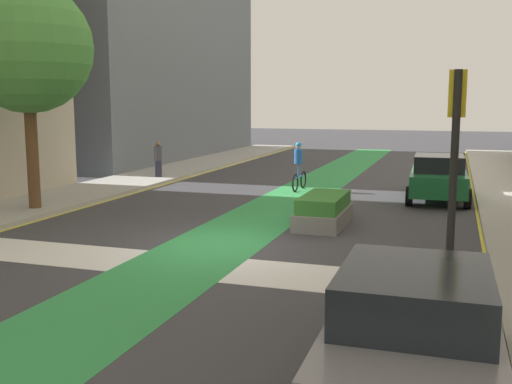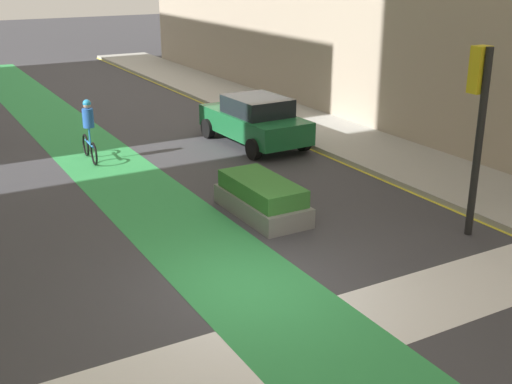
{
  "view_description": "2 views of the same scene",
  "coord_description": "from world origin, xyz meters",
  "views": [
    {
      "loc": [
        5.2,
        -13.11,
        3.37
      ],
      "look_at": [
        0.43,
        1.42,
        1.08
      ],
      "focal_mm": 42.42,
      "sensor_mm": 36.0,
      "label": 1
    },
    {
      "loc": [
        -5.2,
        -9.29,
        5.62
      ],
      "look_at": [
        0.87,
        1.43,
        1.2
      ],
      "focal_mm": 45.61,
      "sensor_mm": 36.0,
      "label": 2
    }
  ],
  "objects": [
    {
      "name": "traffic_signal_near_right",
      "position": [
        5.22,
        -0.13,
        2.82
      ],
      "size": [
        0.35,
        0.52,
        4.0
      ],
      "color": "black",
      "rests_on": "ground_plane"
    },
    {
      "name": "cyclist_in_lane",
      "position": [
        -0.38,
        9.12,
        0.97
      ],
      "size": [
        0.32,
        1.73,
        1.86
      ],
      "color": "black",
      "rests_on": "ground_plane"
    },
    {
      "name": "ground_plane",
      "position": [
        0.0,
        0.0,
        0.0
      ],
      "size": [
        120.0,
        120.0,
        0.0
      ],
      "primitive_type": "plane",
      "color": "#38383D"
    },
    {
      "name": "bike_lane_paint",
      "position": [
        -0.11,
        0.0,
        0.0
      ],
      "size": [
        2.4,
        60.0,
        0.01
      ],
      "primitive_type": "cube",
      "color": "#2D8C47",
      "rests_on": "ground_plane"
    },
    {
      "name": "median_planter",
      "position": [
        1.89,
        2.95,
        0.4
      ],
      "size": [
        1.2,
        2.65,
        0.85
      ],
      "color": "slate",
      "rests_on": "ground_plane"
    },
    {
      "name": "crosswalk_band",
      "position": [
        0.0,
        -2.0,
        0.0
      ],
      "size": [
        12.0,
        1.8,
        0.01
      ],
      "primitive_type": "cube",
      "color": "silver",
      "rests_on": "ground_plane"
    },
    {
      "name": "curb_stripe_right",
      "position": [
        6.0,
        0.0,
        0.01
      ],
      "size": [
        0.16,
        60.0,
        0.01
      ],
      "primitive_type": "cube",
      "color": "yellow",
      "rests_on": "ground_plane"
    },
    {
      "name": "car_green_right_far",
      "position": [
        4.74,
        8.35,
        0.8
      ],
      "size": [
        2.14,
        4.26,
        1.57
      ],
      "color": "#196033",
      "rests_on": "ground_plane"
    }
  ]
}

